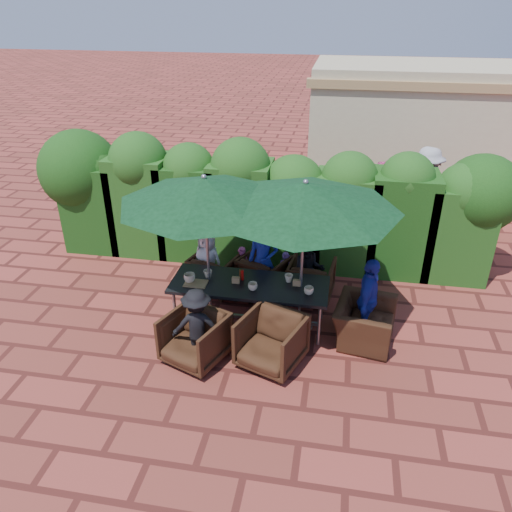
% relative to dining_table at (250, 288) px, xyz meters
% --- Properties ---
extents(ground, '(80.00, 80.00, 0.00)m').
position_rel_dining_table_xyz_m(ground, '(-0.09, -0.06, -0.68)').
color(ground, maroon).
rests_on(ground, ground).
extents(dining_table, '(2.44, 0.90, 0.75)m').
position_rel_dining_table_xyz_m(dining_table, '(0.00, 0.00, 0.00)').
color(dining_table, black).
rests_on(dining_table, ground).
extents(umbrella_left, '(2.57, 2.57, 2.46)m').
position_rel_dining_table_xyz_m(umbrella_left, '(-0.65, 0.03, 1.54)').
color(umbrella_left, gray).
rests_on(umbrella_left, ground).
extents(umbrella_right, '(2.77, 2.77, 2.46)m').
position_rel_dining_table_xyz_m(umbrella_right, '(0.79, 0.07, 1.54)').
color(umbrella_right, gray).
rests_on(umbrella_right, ground).
extents(chair_far_left, '(0.91, 0.87, 0.76)m').
position_rel_dining_table_xyz_m(chair_far_left, '(-0.80, 0.91, -0.29)').
color(chair_far_left, black).
rests_on(chair_far_left, ground).
extents(chair_far_mid, '(0.98, 0.95, 0.78)m').
position_rel_dining_table_xyz_m(chair_far_mid, '(0.07, 1.01, -0.29)').
color(chair_far_mid, black).
rests_on(chair_far_mid, ground).
extents(chair_far_right, '(0.82, 0.78, 0.77)m').
position_rel_dining_table_xyz_m(chair_far_right, '(0.90, 0.98, -0.29)').
color(chair_far_right, black).
rests_on(chair_far_right, ground).
extents(chair_near_left, '(1.02, 0.99, 0.82)m').
position_rel_dining_table_xyz_m(chair_near_left, '(-0.60, -1.01, -0.27)').
color(chair_near_left, black).
rests_on(chair_near_left, ground).
extents(chair_near_right, '(1.04, 1.01, 0.84)m').
position_rel_dining_table_xyz_m(chair_near_right, '(0.48, -0.91, -0.25)').
color(chair_near_right, black).
rests_on(chair_near_right, ground).
extents(chair_end_right, '(0.78, 1.06, 0.85)m').
position_rel_dining_table_xyz_m(chair_end_right, '(1.78, -0.11, -0.25)').
color(chair_end_right, black).
rests_on(chair_end_right, ground).
extents(adult_far_left, '(0.65, 0.50, 1.16)m').
position_rel_dining_table_xyz_m(adult_far_left, '(-0.91, 0.88, -0.09)').
color(adult_far_left, silver).
rests_on(adult_far_left, ground).
extents(adult_far_mid, '(0.51, 0.41, 1.40)m').
position_rel_dining_table_xyz_m(adult_far_mid, '(0.07, 0.86, 0.02)').
color(adult_far_mid, '#1B2897').
rests_on(adult_far_mid, ground).
extents(adult_far_right, '(0.59, 0.41, 1.13)m').
position_rel_dining_table_xyz_m(adult_far_right, '(0.85, 0.90, -0.11)').
color(adult_far_right, black).
rests_on(adult_far_right, ground).
extents(adult_near_left, '(0.78, 0.47, 1.14)m').
position_rel_dining_table_xyz_m(adult_near_left, '(-0.57, -0.97, -0.10)').
color(adult_near_left, black).
rests_on(adult_near_left, ground).
extents(adult_end_right, '(0.53, 0.85, 1.34)m').
position_rel_dining_table_xyz_m(adult_end_right, '(1.81, -0.03, -0.00)').
color(adult_end_right, '#1B2897').
rests_on(adult_end_right, ground).
extents(child_left, '(0.34, 0.31, 0.80)m').
position_rel_dining_table_xyz_m(child_left, '(-0.35, 1.08, -0.28)').
color(child_left, '#CE488A').
rests_on(child_left, ground).
extents(child_right, '(0.31, 0.27, 0.76)m').
position_rel_dining_table_xyz_m(child_right, '(0.44, 1.09, -0.29)').
color(child_right, '#764699').
rests_on(child_right, ground).
extents(pedestrian_a, '(1.53, 1.38, 1.63)m').
position_rel_dining_table_xyz_m(pedestrian_a, '(1.47, 4.10, 0.14)').
color(pedestrian_a, '#288123').
rests_on(pedestrian_a, ground).
extents(pedestrian_b, '(0.86, 0.76, 1.52)m').
position_rel_dining_table_xyz_m(pedestrian_b, '(2.11, 4.24, 0.08)').
color(pedestrian_b, '#CE488A').
rests_on(pedestrian_b, ground).
extents(pedestrian_c, '(1.33, 1.05, 1.89)m').
position_rel_dining_table_xyz_m(pedestrian_c, '(3.05, 4.17, 0.27)').
color(pedestrian_c, '#9A99A2').
rests_on(pedestrian_c, ground).
extents(cup_a, '(0.18, 0.18, 0.14)m').
position_rel_dining_table_xyz_m(cup_a, '(-0.92, -0.12, 0.14)').
color(cup_a, beige).
rests_on(cup_a, dining_table).
extents(cup_b, '(0.14, 0.14, 0.13)m').
position_rel_dining_table_xyz_m(cup_b, '(-0.68, 0.07, 0.14)').
color(cup_b, beige).
rests_on(cup_b, dining_table).
extents(cup_c, '(0.15, 0.15, 0.12)m').
position_rel_dining_table_xyz_m(cup_c, '(0.08, -0.17, 0.13)').
color(cup_c, beige).
rests_on(cup_c, dining_table).
extents(cup_d, '(0.13, 0.13, 0.12)m').
position_rel_dining_table_xyz_m(cup_d, '(0.59, 0.16, 0.14)').
color(cup_d, beige).
rests_on(cup_d, dining_table).
extents(cup_e, '(0.15, 0.15, 0.12)m').
position_rel_dining_table_xyz_m(cup_e, '(0.92, -0.14, 0.13)').
color(cup_e, beige).
rests_on(cup_e, dining_table).
extents(ketchup_bottle, '(0.04, 0.04, 0.17)m').
position_rel_dining_table_xyz_m(ketchup_bottle, '(-0.13, 0.09, 0.16)').
color(ketchup_bottle, '#B20C0A').
rests_on(ketchup_bottle, dining_table).
extents(sauce_bottle, '(0.04, 0.04, 0.17)m').
position_rel_dining_table_xyz_m(sauce_bottle, '(-0.16, 0.10, 0.16)').
color(sauce_bottle, '#4C230C').
rests_on(sauce_bottle, dining_table).
extents(serving_tray, '(0.35, 0.25, 0.02)m').
position_rel_dining_table_xyz_m(serving_tray, '(-0.81, -0.16, 0.08)').
color(serving_tray, olive).
rests_on(serving_tray, dining_table).
extents(number_block_left, '(0.12, 0.06, 0.10)m').
position_rel_dining_table_xyz_m(number_block_left, '(-0.21, -0.02, 0.12)').
color(number_block_left, tan).
rests_on(number_block_left, dining_table).
extents(number_block_right, '(0.12, 0.06, 0.10)m').
position_rel_dining_table_xyz_m(number_block_right, '(0.73, 0.07, 0.12)').
color(number_block_right, tan).
rests_on(number_block_right, dining_table).
extents(hedge_wall, '(9.10, 1.60, 2.44)m').
position_rel_dining_table_xyz_m(hedge_wall, '(-0.29, 2.26, 0.63)').
color(hedge_wall, '#12350E').
rests_on(hedge_wall, ground).
extents(building, '(6.20, 3.08, 3.20)m').
position_rel_dining_table_xyz_m(building, '(3.41, 6.93, 0.93)').
color(building, '#C6BA93').
rests_on(building, ground).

